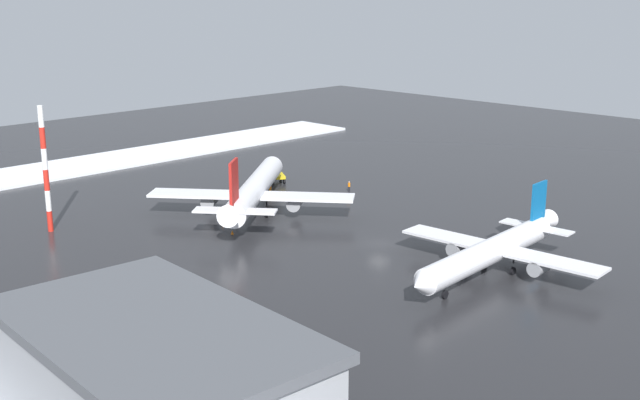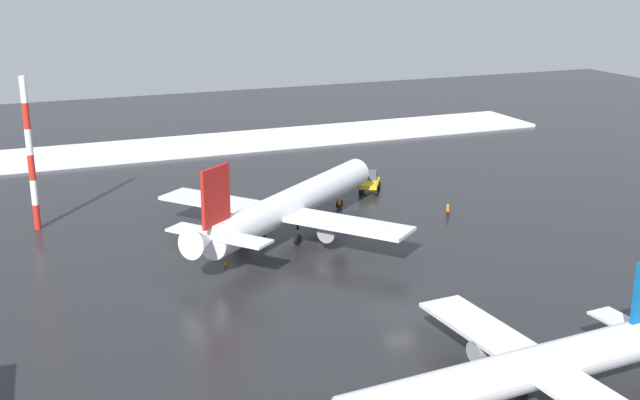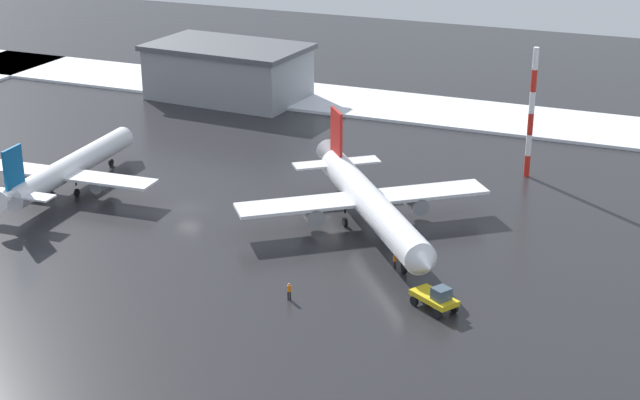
{
  "view_description": "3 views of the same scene",
  "coord_description": "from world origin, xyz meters",
  "px_view_note": "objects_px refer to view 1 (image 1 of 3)",
  "views": [
    {
      "loc": [
        61.95,
        -72.76,
        30.76
      ],
      "look_at": [
        -8.11,
        -2.29,
        4.56
      ],
      "focal_mm": 45.0,
      "sensor_mm": 36.0,
      "label": 1
    },
    {
      "loc": [
        53.62,
        -29.04,
        27.86
      ],
      "look_at": [
        -16.42,
        -0.52,
        5.27
      ],
      "focal_mm": 45.0,
      "sensor_mm": 36.0,
      "label": 2
    },
    {
      "loc": [
        -55.34,
        91.78,
        42.08
      ],
      "look_at": [
        -16.35,
        -0.83,
        3.17
      ],
      "focal_mm": 55.0,
      "sensor_mm": 36.0,
      "label": 3
    }
  ],
  "objects_px": {
    "airplane_parked_portside": "(492,251)",
    "pushback_tug": "(276,174)",
    "antenna_mast": "(45,170)",
    "cargo_hangar": "(156,382)",
    "traffic_cone_near_nose": "(223,222)",
    "traffic_cone_mid_line": "(232,232)",
    "airplane_parked_starboard": "(254,190)",
    "ground_crew_mid_apron": "(270,190)",
    "ground_crew_near_tug": "(349,186)"
  },
  "relations": [
    {
      "from": "airplane_parked_portside",
      "to": "pushback_tug",
      "type": "xyz_separation_m",
      "value": [
        -50.14,
        13.3,
        -1.59
      ]
    },
    {
      "from": "airplane_parked_portside",
      "to": "antenna_mast",
      "type": "height_order",
      "value": "antenna_mast"
    },
    {
      "from": "cargo_hangar",
      "to": "traffic_cone_near_nose",
      "type": "xyz_separation_m",
      "value": [
        -38.99,
        36.64,
        -4.17
      ]
    },
    {
      "from": "pushback_tug",
      "to": "cargo_hangar",
      "type": "xyz_separation_m",
      "value": [
        52.27,
        -58.44,
        3.16
      ]
    },
    {
      "from": "pushback_tug",
      "to": "traffic_cone_mid_line",
      "type": "distance_m",
      "value": 29.75
    },
    {
      "from": "airplane_parked_starboard",
      "to": "traffic_cone_mid_line",
      "type": "xyz_separation_m",
      "value": [
        5.76,
        -8.72,
        -3.13
      ]
    },
    {
      "from": "ground_crew_mid_apron",
      "to": "ground_crew_near_tug",
      "type": "bearing_deg",
      "value": -168.48
    },
    {
      "from": "cargo_hangar",
      "to": "traffic_cone_near_nose",
      "type": "bearing_deg",
      "value": 140.68
    },
    {
      "from": "ground_crew_mid_apron",
      "to": "cargo_hangar",
      "type": "relative_size",
      "value": 0.07
    },
    {
      "from": "ground_crew_near_tug",
      "to": "traffic_cone_mid_line",
      "type": "bearing_deg",
      "value": -14.53
    },
    {
      "from": "traffic_cone_mid_line",
      "to": "cargo_hangar",
      "type": "bearing_deg",
      "value": -45.17
    },
    {
      "from": "traffic_cone_mid_line",
      "to": "airplane_parked_starboard",
      "type": "bearing_deg",
      "value": 123.44
    },
    {
      "from": "ground_crew_near_tug",
      "to": "traffic_cone_near_nose",
      "type": "xyz_separation_m",
      "value": [
        -0.03,
        -25.12,
        -0.7
      ]
    },
    {
      "from": "airplane_parked_portside",
      "to": "traffic_cone_near_nose",
      "type": "relative_size",
      "value": 53.17
    },
    {
      "from": "airplane_parked_starboard",
      "to": "airplane_parked_portside",
      "type": "xyz_separation_m",
      "value": [
        38.07,
        1.78,
        -0.53
      ]
    },
    {
      "from": "ground_crew_near_tug",
      "to": "cargo_hangar",
      "type": "distance_m",
      "value": 73.11
    },
    {
      "from": "ground_crew_mid_apron",
      "to": "traffic_cone_mid_line",
      "type": "xyz_separation_m",
      "value": [
        11.49,
        -16.84,
        -0.7
      ]
    },
    {
      "from": "ground_crew_mid_apron",
      "to": "ground_crew_near_tug",
      "type": "height_order",
      "value": "same"
    },
    {
      "from": "antenna_mast",
      "to": "traffic_cone_mid_line",
      "type": "distance_m",
      "value": 25.33
    },
    {
      "from": "ground_crew_mid_apron",
      "to": "ground_crew_near_tug",
      "type": "relative_size",
      "value": 1.0
    },
    {
      "from": "pushback_tug",
      "to": "traffic_cone_near_nose",
      "type": "relative_size",
      "value": 9.22
    },
    {
      "from": "cargo_hangar",
      "to": "traffic_cone_near_nose",
      "type": "distance_m",
      "value": 53.67
    },
    {
      "from": "traffic_cone_near_nose",
      "to": "airplane_parked_starboard",
      "type": "bearing_deg",
      "value": 100.24
    },
    {
      "from": "antenna_mast",
      "to": "traffic_cone_near_nose",
      "type": "bearing_deg",
      "value": 53.12
    },
    {
      "from": "airplane_parked_starboard",
      "to": "ground_crew_near_tug",
      "type": "height_order",
      "value": "airplane_parked_starboard"
    },
    {
      "from": "ground_crew_near_tug",
      "to": "traffic_cone_mid_line",
      "type": "height_order",
      "value": "ground_crew_near_tug"
    },
    {
      "from": "antenna_mast",
      "to": "cargo_hangar",
      "type": "distance_m",
      "value": 55.81
    },
    {
      "from": "airplane_parked_starboard",
      "to": "antenna_mast",
      "type": "xyz_separation_m",
      "value": [
        -12.23,
        -24.65,
        4.88
      ]
    },
    {
      "from": "airplane_parked_starboard",
      "to": "ground_crew_near_tug",
      "type": "xyz_separation_m",
      "value": [
        1.25,
        18.4,
        -2.43
      ]
    },
    {
      "from": "airplane_parked_starboard",
      "to": "traffic_cone_near_nose",
      "type": "distance_m",
      "value": 7.51
    },
    {
      "from": "pushback_tug",
      "to": "ground_crew_mid_apron",
      "type": "height_order",
      "value": "pushback_tug"
    },
    {
      "from": "traffic_cone_near_nose",
      "to": "airplane_parked_portside",
      "type": "bearing_deg",
      "value": 12.99
    },
    {
      "from": "ground_crew_mid_apron",
      "to": "traffic_cone_near_nose",
      "type": "bearing_deg",
      "value": 70.77
    },
    {
      "from": "antenna_mast",
      "to": "traffic_cone_mid_line",
      "type": "bearing_deg",
      "value": 41.51
    },
    {
      "from": "airplane_parked_portside",
      "to": "cargo_hangar",
      "type": "height_order",
      "value": "cargo_hangar"
    },
    {
      "from": "pushback_tug",
      "to": "ground_crew_mid_apron",
      "type": "bearing_deg",
      "value": 163.77
    },
    {
      "from": "traffic_cone_near_nose",
      "to": "antenna_mast",
      "type": "bearing_deg",
      "value": -126.88
    },
    {
      "from": "traffic_cone_mid_line",
      "to": "ground_crew_mid_apron",
      "type": "bearing_deg",
      "value": 124.3
    },
    {
      "from": "airplane_parked_portside",
      "to": "antenna_mast",
      "type": "xyz_separation_m",
      "value": [
        -50.3,
        -26.42,
        5.42
      ]
    },
    {
      "from": "ground_crew_mid_apron",
      "to": "traffic_cone_near_nose",
      "type": "relative_size",
      "value": 3.11
    },
    {
      "from": "pushback_tug",
      "to": "traffic_cone_near_nose",
      "type": "bearing_deg",
      "value": 152.77
    },
    {
      "from": "ground_crew_mid_apron",
      "to": "airplane_parked_portside",
      "type": "bearing_deg",
      "value": 127.45
    },
    {
      "from": "ground_crew_mid_apron",
      "to": "traffic_cone_mid_line",
      "type": "bearing_deg",
      "value": 79.99
    },
    {
      "from": "traffic_cone_near_nose",
      "to": "traffic_cone_mid_line",
      "type": "relative_size",
      "value": 1.0
    },
    {
      "from": "airplane_parked_portside",
      "to": "traffic_cone_mid_line",
      "type": "height_order",
      "value": "airplane_parked_portside"
    },
    {
      "from": "airplane_parked_starboard",
      "to": "pushback_tug",
      "type": "relative_size",
      "value": 5.71
    },
    {
      "from": "airplane_parked_portside",
      "to": "traffic_cone_near_nose",
      "type": "distance_m",
      "value": 37.91
    },
    {
      "from": "antenna_mast",
      "to": "traffic_cone_mid_line",
      "type": "height_order",
      "value": "antenna_mast"
    },
    {
      "from": "airplane_parked_starboard",
      "to": "antenna_mast",
      "type": "distance_m",
      "value": 27.94
    },
    {
      "from": "airplane_parked_portside",
      "to": "pushback_tug",
      "type": "height_order",
      "value": "airplane_parked_portside"
    }
  ]
}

